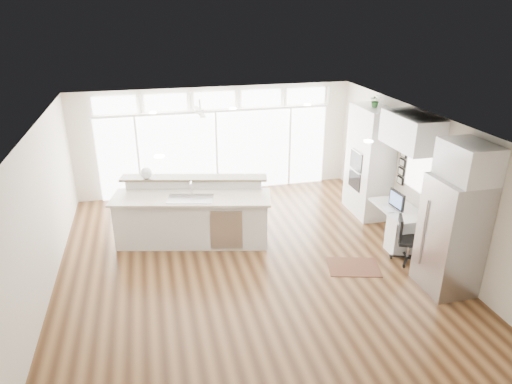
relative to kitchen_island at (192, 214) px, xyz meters
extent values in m
cube|color=#3E2513|center=(0.93, -1.28, -0.64)|extent=(7.00, 8.00, 0.02)
cube|color=white|center=(0.93, -1.28, 2.07)|extent=(7.00, 8.00, 0.02)
cube|color=beige|center=(0.93, 2.72, 0.72)|extent=(7.00, 0.04, 2.70)
cube|color=beige|center=(0.93, -5.28, 0.72)|extent=(7.00, 0.04, 2.70)
cube|color=beige|center=(-2.57, -1.28, 0.72)|extent=(0.04, 8.00, 2.70)
cube|color=beige|center=(4.43, -1.28, 0.72)|extent=(0.04, 8.00, 2.70)
cube|color=white|center=(0.93, 2.66, 0.42)|extent=(5.80, 0.06, 2.08)
cube|color=white|center=(0.93, 2.66, 1.75)|extent=(5.90, 0.06, 0.40)
cube|color=white|center=(4.39, -0.98, 0.92)|extent=(0.04, 0.85, 0.85)
cube|color=white|center=(0.43, 1.52, 1.85)|extent=(1.16, 1.16, 0.32)
cube|color=beige|center=(0.93, -1.08, 2.05)|extent=(3.40, 3.00, 0.02)
cube|color=silver|center=(4.10, 0.52, 0.62)|extent=(0.64, 1.20, 2.50)
cube|color=silver|center=(4.06, -0.98, -0.25)|extent=(0.72, 1.30, 0.76)
cube|color=silver|center=(4.10, -0.98, 1.72)|extent=(0.64, 1.30, 0.64)
cube|color=#A6A6AA|center=(4.04, -2.63, 0.37)|extent=(0.76, 0.90, 2.00)
cube|color=silver|center=(4.10, -2.63, 1.67)|extent=(0.64, 0.90, 0.60)
cube|color=black|center=(4.39, -0.36, 0.77)|extent=(0.06, 0.22, 0.80)
cube|color=silver|center=(0.00, 0.00, 0.00)|extent=(3.34, 1.89, 1.25)
cube|color=#321810|center=(2.80, -1.70, -0.62)|extent=(1.09, 0.90, 0.01)
cube|color=black|center=(3.91, -1.72, -0.18)|extent=(0.60, 0.58, 0.89)
sphere|color=white|center=(-0.83, 0.61, 0.75)|extent=(0.31, 0.31, 0.24)
cube|color=black|center=(3.98, -0.98, 0.33)|extent=(0.11, 0.47, 0.39)
cube|color=silver|center=(3.81, -0.98, 0.14)|extent=(0.16, 0.33, 0.02)
imported|color=#29602A|center=(4.10, 0.52, 1.98)|extent=(0.29, 0.32, 0.22)
camera|label=1|loc=(-0.71, -8.40, 3.96)|focal=32.00mm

